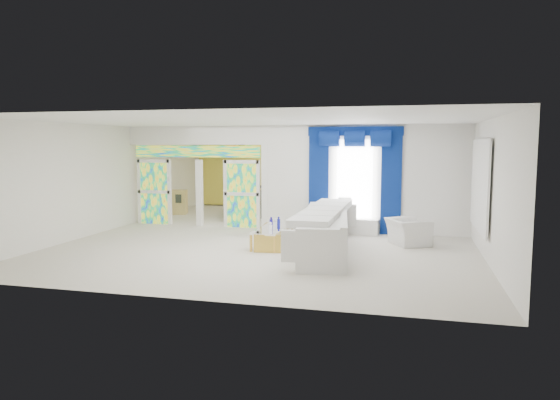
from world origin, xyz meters
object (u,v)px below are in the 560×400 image
(white_sofa, at_px, (325,232))
(coffee_table, at_px, (273,237))
(console_table, at_px, (355,226))
(grand_piano, at_px, (256,201))
(armchair, at_px, (408,232))

(white_sofa, bearing_deg, coffee_table, 160.17)
(console_table, relative_size, grand_piano, 0.67)
(white_sofa, xyz_separation_m, armchair, (1.87, 1.15, -0.12))
(white_sofa, bearing_deg, console_table, 72.08)
(white_sofa, relative_size, coffee_table, 2.44)
(coffee_table, relative_size, console_table, 1.49)
(console_table, height_order, armchair, armchair)
(white_sofa, xyz_separation_m, grand_piano, (-3.34, 5.38, 0.04))
(armchair, xyz_separation_m, grand_piano, (-5.21, 4.23, 0.16))
(coffee_table, xyz_separation_m, grand_piano, (-1.99, 5.08, 0.27))
(white_sofa, height_order, armchair, white_sofa)
(armchair, bearing_deg, grand_piano, 23.19)
(grand_piano, bearing_deg, armchair, -47.43)
(console_table, distance_m, grand_piano, 4.83)
(console_table, bearing_deg, white_sofa, -100.62)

